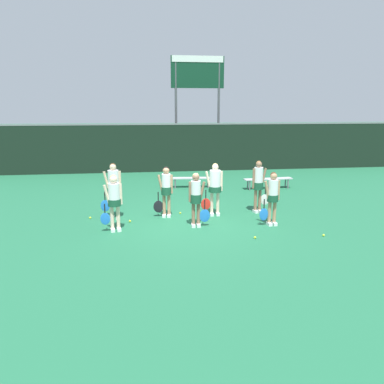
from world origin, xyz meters
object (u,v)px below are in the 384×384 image
at_px(tennis_ball_4, 130,221).
at_px(tennis_ball_0, 180,213).
at_px(player_1, 196,196).
at_px(player_2, 273,195).
at_px(tennis_ball_2, 255,237).
at_px(player_0, 114,198).
at_px(player_5, 215,185).
at_px(player_3, 114,186).
at_px(player_4, 166,188).
at_px(bench_courtside, 268,180).
at_px(tennis_ball_3, 324,235).
at_px(bench_far, 192,179).
at_px(tennis_ball_1, 90,218).
at_px(scoreboard, 198,83).
at_px(player_6, 258,183).

bearing_deg(tennis_ball_4, tennis_ball_0, 23.30).
relative_size(player_1, player_2, 1.00).
bearing_deg(tennis_ball_2, player_0, 162.88).
bearing_deg(player_1, player_5, 56.72).
relative_size(player_2, player_3, 0.90).
xyz_separation_m(player_4, tennis_ball_4, (-1.15, -0.45, -0.91)).
distance_m(player_3, tennis_ball_0, 2.36).
height_order(player_5, tennis_ball_0, player_5).
xyz_separation_m(bench_courtside, tennis_ball_3, (-0.47, -6.07, -0.36)).
bearing_deg(tennis_ball_3, player_2, 132.74).
xyz_separation_m(bench_far, player_5, (0.19, -4.33, 0.63)).
height_order(player_3, player_5, player_3).
bearing_deg(tennis_ball_1, tennis_ball_3, -21.01).
bearing_deg(bench_courtside, player_2, -111.29).
bearing_deg(tennis_ball_0, tennis_ball_4, -156.70).
height_order(player_0, player_2, player_0).
bearing_deg(player_1, scoreboard, 83.37).
bearing_deg(tennis_ball_0, tennis_ball_1, -176.47).
xyz_separation_m(bench_far, tennis_ball_0, (-0.91, -4.04, -0.35)).
bearing_deg(tennis_ball_2, scoreboard, 88.60).
bearing_deg(player_6, tennis_ball_1, 171.72).
relative_size(scoreboard, tennis_ball_0, 96.84).
bearing_deg(scoreboard, tennis_ball_3, -82.95).
relative_size(player_0, player_5, 0.95).
bearing_deg(tennis_ball_1, player_0, -55.88).
distance_m(scoreboard, player_4, 11.50).
height_order(player_3, player_6, player_3).
height_order(player_3, tennis_ball_2, player_3).
distance_m(player_1, tennis_ball_3, 3.71).
distance_m(player_2, player_4, 3.32).
bearing_deg(tennis_ball_2, bench_far, 97.24).
relative_size(player_2, tennis_ball_2, 24.35).
xyz_separation_m(bench_far, player_6, (1.69, -4.18, 0.63)).
height_order(player_1, player_3, player_3).
relative_size(bench_far, player_5, 1.04).
relative_size(bench_far, player_3, 1.00).
bearing_deg(tennis_ball_4, player_0, -116.65).
bearing_deg(tennis_ball_1, player_2, -13.83).
height_order(bench_courtside, player_2, player_2).
distance_m(bench_courtside, player_2, 5.17).
height_order(player_6, tennis_ball_1, player_6).
bearing_deg(player_4, tennis_ball_4, -150.62).
distance_m(player_3, tennis_ball_4, 1.20).
xyz_separation_m(player_2, tennis_ball_0, (-2.59, 1.53, -0.90)).
relative_size(player_0, tennis_ball_4, 23.13).
bearing_deg(tennis_ball_2, player_4, 133.20).
distance_m(scoreboard, player_6, 11.09).
bearing_deg(bench_far, tennis_ball_2, -78.00).
bearing_deg(player_6, tennis_ball_3, -75.92).
bearing_deg(player_5, tennis_ball_2, -70.69).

